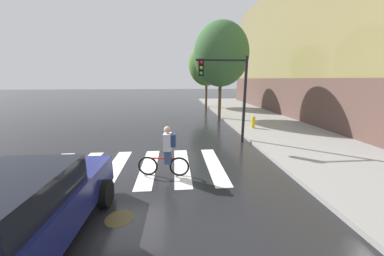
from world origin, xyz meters
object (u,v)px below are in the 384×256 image
at_px(manhole_cover, 119,218).
at_px(street_tree_near, 221,55).
at_px(cyclist, 167,152).
at_px(street_tree_mid, 207,65).
at_px(sedan_near, 16,216).
at_px(traffic_light_near, 228,85).
at_px(fire_hydrant, 253,122).

bearing_deg(manhole_cover, street_tree_near, 67.47).
relative_size(cyclist, street_tree_mid, 0.25).
xyz_separation_m(manhole_cover, cyclist, (1.05, 2.11, 0.84)).
bearing_deg(cyclist, street_tree_near, 68.38).
bearing_deg(cyclist, sedan_near, -129.59).
xyz_separation_m(manhole_cover, street_tree_mid, (4.84, 18.64, 4.60)).
relative_size(traffic_light_near, street_tree_near, 0.58).
bearing_deg(cyclist, traffic_light_near, 50.67).
height_order(cyclist, street_tree_mid, street_tree_mid).
bearing_deg(street_tree_near, sedan_near, -116.58).
bearing_deg(traffic_light_near, manhole_cover, -124.92).
xyz_separation_m(manhole_cover, fire_hydrant, (6.20, 8.00, 0.53)).
height_order(manhole_cover, cyclist, cyclist).
bearing_deg(manhole_cover, traffic_light_near, 55.08).
bearing_deg(manhole_cover, cyclist, 63.54).
relative_size(manhole_cover, street_tree_near, 0.09).
bearing_deg(street_tree_mid, sedan_near, -107.85).
distance_m(manhole_cover, fire_hydrant, 10.14).
xyz_separation_m(traffic_light_near, fire_hydrant, (2.29, 2.40, -2.33)).
relative_size(manhole_cover, cyclist, 0.38).
xyz_separation_m(cyclist, fire_hydrant, (5.15, 5.89, -0.31)).
height_order(traffic_light_near, street_tree_mid, street_tree_mid).
bearing_deg(street_tree_near, manhole_cover, -112.53).
height_order(traffic_light_near, fire_hydrant, traffic_light_near).
bearing_deg(manhole_cover, fire_hydrant, 52.21).
bearing_deg(cyclist, manhole_cover, -116.46).
bearing_deg(street_tree_near, fire_hydrant, -69.51).
relative_size(manhole_cover, street_tree_mid, 0.09).
distance_m(cyclist, traffic_light_near, 4.94).
distance_m(cyclist, street_tree_mid, 17.37).
bearing_deg(traffic_light_near, street_tree_mid, 85.92).
height_order(manhole_cover, street_tree_mid, street_tree_mid).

